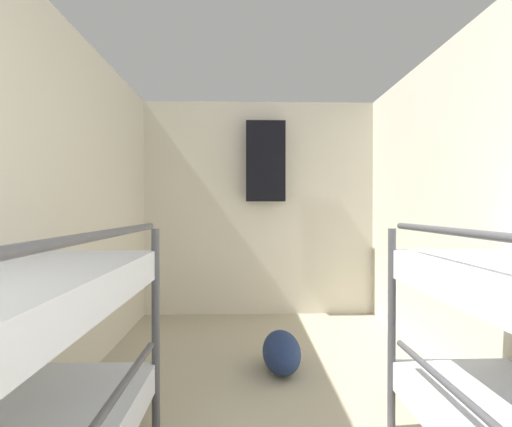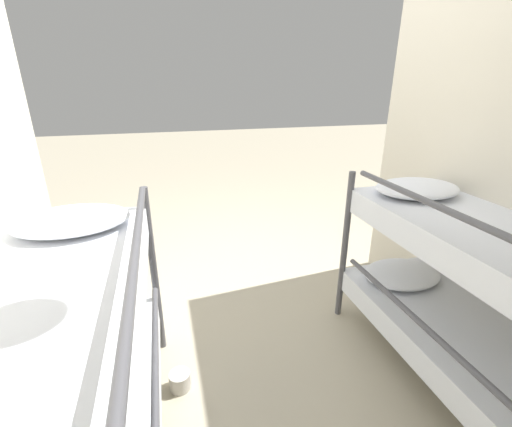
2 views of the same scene
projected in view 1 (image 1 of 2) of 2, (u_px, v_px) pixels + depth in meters
The scene contains 5 objects.
wall_left at pixel (28, 208), 2.19m from camera, with size 0.06×4.89×2.46m.
wall_right at pixel (512, 208), 2.26m from camera, with size 0.06×4.89×2.46m.
wall_back at pixel (259, 208), 4.64m from camera, with size 2.77×0.06×2.46m.
duffel_bag at pixel (282, 352), 3.01m from camera, with size 0.29×0.57×0.29m.
hanging_coat at pixel (266, 161), 4.48m from camera, with size 0.44×0.12×0.90m.
Camera 1 is at (-0.16, 0.16, 1.23)m, focal length 28.00 mm.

